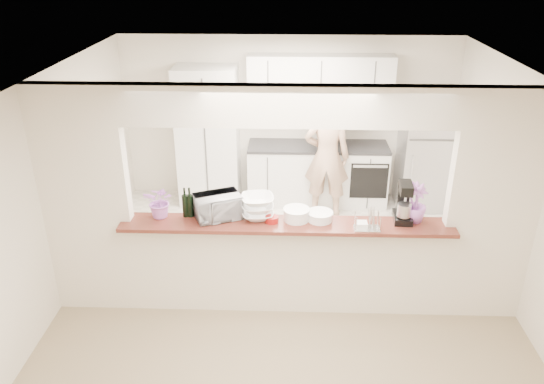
{
  "coord_description": "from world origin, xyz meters",
  "views": [
    {
      "loc": [
        0.02,
        -4.8,
        3.65
      ],
      "look_at": [
        -0.16,
        0.3,
        1.28
      ],
      "focal_mm": 35.0,
      "sensor_mm": 36.0,
      "label": 1
    }
  ],
  "objects_px": {
    "refrigerator": "(426,153)",
    "toaster_oven": "(218,207)",
    "person": "(327,158)",
    "stand_mixer": "(404,203)"
  },
  "relations": [
    {
      "from": "stand_mixer",
      "to": "person",
      "type": "xyz_separation_m",
      "value": [
        -0.63,
        2.24,
        -0.39
      ]
    },
    {
      "from": "refrigerator",
      "to": "toaster_oven",
      "type": "bearing_deg",
      "value": -136.72
    },
    {
      "from": "toaster_oven",
      "to": "person",
      "type": "distance_m",
      "value": 2.6
    },
    {
      "from": "toaster_oven",
      "to": "stand_mixer",
      "type": "height_order",
      "value": "stand_mixer"
    },
    {
      "from": "stand_mixer",
      "to": "refrigerator",
      "type": "bearing_deg",
      "value": 71.53
    },
    {
      "from": "toaster_oven",
      "to": "person",
      "type": "bearing_deg",
      "value": 36.96
    },
    {
      "from": "refrigerator",
      "to": "person",
      "type": "xyz_separation_m",
      "value": [
        -1.49,
        -0.35,
        0.04
      ]
    },
    {
      "from": "toaster_oven",
      "to": "stand_mixer",
      "type": "distance_m",
      "value": 1.9
    },
    {
      "from": "toaster_oven",
      "to": "stand_mixer",
      "type": "relative_size",
      "value": 1.09
    },
    {
      "from": "toaster_oven",
      "to": "refrigerator",
      "type": "bearing_deg",
      "value": 19.6
    }
  ]
}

